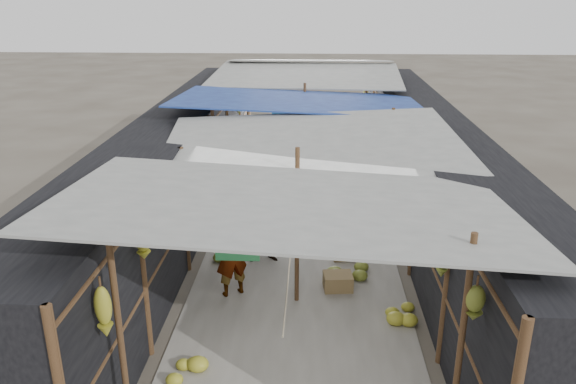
% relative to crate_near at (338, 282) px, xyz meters
% --- Properties ---
extents(aisle_slab, '(3.60, 16.00, 0.02)m').
position_rel_crate_near_xyz_m(aisle_slab, '(-0.68, 3.10, -0.13)').
color(aisle_slab, '#9E998E').
rests_on(aisle_slab, ground).
extents(stall_left, '(1.40, 15.00, 2.30)m').
position_rel_crate_near_xyz_m(stall_left, '(-3.38, 3.10, 1.01)').
color(stall_left, black).
rests_on(stall_left, ground).
extents(stall_right, '(1.40, 15.00, 2.30)m').
position_rel_crate_near_xyz_m(stall_right, '(2.02, 3.10, 1.01)').
color(stall_right, black).
rests_on(stall_right, ground).
extents(crate_near, '(0.52, 0.43, 0.29)m').
position_rel_crate_near_xyz_m(crate_near, '(0.00, 0.00, 0.00)').
color(crate_near, olive).
rests_on(crate_near, ground).
extents(crate_mid, '(0.56, 0.47, 0.30)m').
position_rel_crate_near_xyz_m(crate_mid, '(0.19, 1.19, 0.01)').
color(crate_mid, olive).
rests_on(crate_mid, ground).
extents(crate_back, '(0.57, 0.51, 0.30)m').
position_rel_crate_near_xyz_m(crate_back, '(-1.09, 7.75, 0.01)').
color(crate_back, olive).
rests_on(crate_back, ground).
extents(black_basin, '(0.55, 0.55, 0.16)m').
position_rel_crate_near_xyz_m(black_basin, '(0.61, 3.07, -0.06)').
color(black_basin, black).
rests_on(black_basin, ground).
extents(vendor_elderly, '(0.65, 0.59, 1.49)m').
position_rel_crate_near_xyz_m(vendor_elderly, '(-1.76, -0.25, 0.60)').
color(vendor_elderly, white).
rests_on(vendor_elderly, ground).
extents(shopper_blue, '(0.74, 0.60, 1.41)m').
position_rel_crate_near_xyz_m(shopper_blue, '(-1.28, 1.00, 0.56)').
color(shopper_blue, navy).
rests_on(shopper_blue, ground).
extents(vendor_seated, '(0.42, 0.63, 0.91)m').
position_rel_crate_near_xyz_m(vendor_seated, '(0.92, 7.44, 0.31)').
color(vendor_seated, '#4F4845').
rests_on(vendor_seated, ground).
extents(market_canopy, '(5.62, 15.20, 2.77)m').
position_rel_crate_near_xyz_m(market_canopy, '(-0.66, 3.42, 2.27)').
color(market_canopy, brown).
rests_on(market_canopy, ground).
extents(hanging_bananas, '(3.96, 13.95, 0.80)m').
position_rel_crate_near_xyz_m(hanging_bananas, '(-0.64, 2.78, 1.51)').
color(hanging_bananas, '#A19D29').
rests_on(hanging_bananas, ground).
extents(floor_bananas, '(3.88, 10.86, 0.33)m').
position_rel_crate_near_xyz_m(floor_bananas, '(-0.81, 3.12, 0.00)').
color(floor_bananas, olive).
rests_on(floor_bananas, ground).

